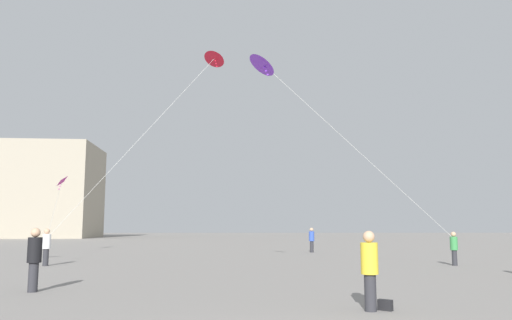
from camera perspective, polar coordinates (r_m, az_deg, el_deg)
The scene contains 10 objects.
person_in_yellow at distance 11.72m, azimuth 12.77°, elevation -11.73°, with size 0.38×0.38×1.76m.
person_in_black at distance 16.04m, azimuth -23.85°, elevation -10.00°, with size 0.40×0.40×1.82m.
person_in_blue at distance 37.23m, azimuth 6.33°, elevation -8.88°, with size 0.39×0.39×1.78m.
person_in_green at distance 26.32m, azimuth 21.55°, elevation -9.17°, with size 0.35×0.35×1.62m.
person_in_white at distance 26.36m, azimuth -22.69°, elevation -8.93°, with size 0.38×0.38×1.76m.
kite_magenta_delta at distance 39.70m, azimuth -21.22°, elevation -2.36°, with size 4.57×13.66×4.25m.
kite_crimson_diamond at distance 30.06m, azimuth -4.83°, elevation 11.31°, with size 8.54×4.65×10.76m.
kite_violet_diamond at distance 23.33m, azimuth 0.89°, elevation 10.75°, with size 10.07×2.99×8.42m.
building_left_hall at distance 93.94m, azimuth -24.11°, elevation -3.26°, with size 22.20×16.59×15.70m.
handbag_beside_flyer at distance 12.00m, azimuth 14.46°, elevation -15.65°, with size 0.32×0.14×0.24m, color black.
Camera 1 is at (-0.72, -6.97, 1.85)m, focal length 35.25 mm.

